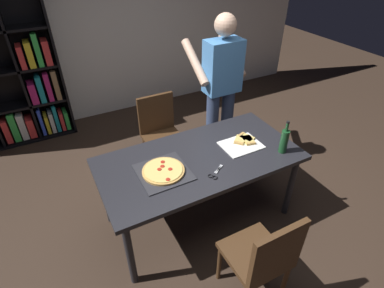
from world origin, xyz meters
name	(u,v)px	position (x,y,z in m)	size (l,w,h in m)	color
ground_plane	(199,216)	(0.00, 0.00, 0.00)	(12.00, 12.00, 0.00)	#38281E
back_wall	(109,17)	(0.00, 2.60, 1.40)	(6.40, 0.10, 2.80)	silver
dining_table	(200,164)	(0.00, 0.00, 0.68)	(1.77, 0.89, 0.75)	#232328
chair_near_camera	(264,256)	(0.00, -0.93, 0.51)	(0.42, 0.42, 0.90)	#472D19
chair_far_side	(160,130)	(0.00, 0.93, 0.51)	(0.42, 0.42, 0.90)	#472D19
bookshelf	(1,77)	(-1.48, 2.38, 0.90)	(1.40, 0.35, 1.95)	black
person_serving_pizza	(221,86)	(0.65, 0.71, 1.00)	(0.55, 0.54, 1.75)	#38476B
pepperoni_pizza_on_tray	(163,171)	(-0.36, -0.04, 0.77)	(0.41, 0.41, 0.04)	#2D2D33
pizza_slices_on_towel	(243,142)	(0.45, 0.00, 0.76)	(0.36, 0.29, 0.03)	white
wine_bottle	(284,141)	(0.69, -0.27, 0.87)	(0.07, 0.07, 0.32)	#194723
kitchen_scissors	(215,174)	(0.00, -0.25, 0.76)	(0.19, 0.15, 0.01)	silver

